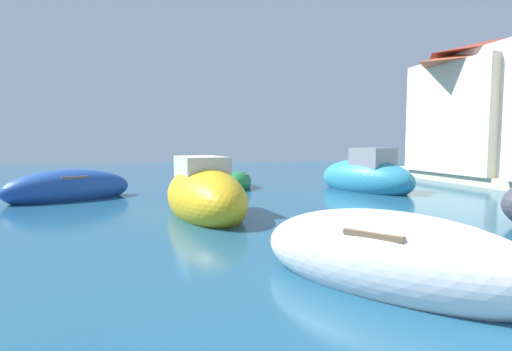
% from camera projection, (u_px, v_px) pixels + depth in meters
% --- Properties ---
extents(moored_boat_1, '(4.91, 3.80, 1.49)m').
position_uv_depth(moored_boat_1, '(69.00, 189.00, 15.61)').
color(moored_boat_1, '#1E479E').
rests_on(moored_boat_1, ground).
extents(moored_boat_3, '(2.89, 5.39, 2.19)m').
position_uv_depth(moored_boat_3, '(204.00, 195.00, 12.39)').
color(moored_boat_3, gold).
rests_on(moored_boat_3, ground).
extents(moored_boat_4, '(4.04, 4.51, 1.51)m').
position_uv_depth(moored_boat_4, '(389.00, 259.00, 6.24)').
color(moored_boat_4, white).
rests_on(moored_boat_4, ground).
extents(moored_boat_5, '(3.74, 5.50, 2.37)m').
position_uv_depth(moored_boat_5, '(366.00, 177.00, 18.47)').
color(moored_boat_5, teal).
rests_on(moored_boat_5, ground).
extents(moored_boat_6, '(2.06, 3.35, 1.03)m').
position_uv_depth(moored_boat_6, '(239.00, 182.00, 19.47)').
color(moored_boat_6, '#197233').
rests_on(moored_boat_6, ground).
extents(waterfront_building_annex, '(6.76, 6.99, 7.08)m').
position_uv_depth(waterfront_building_annex, '(493.00, 108.00, 22.73)').
color(waterfront_building_annex, beige).
rests_on(waterfront_building_annex, quay_promenade).
extents(waterfront_building_far, '(5.67, 9.01, 7.39)m').
position_uv_depth(waterfront_building_far, '(493.00, 105.00, 22.70)').
color(waterfront_building_far, white).
rests_on(waterfront_building_far, quay_promenade).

